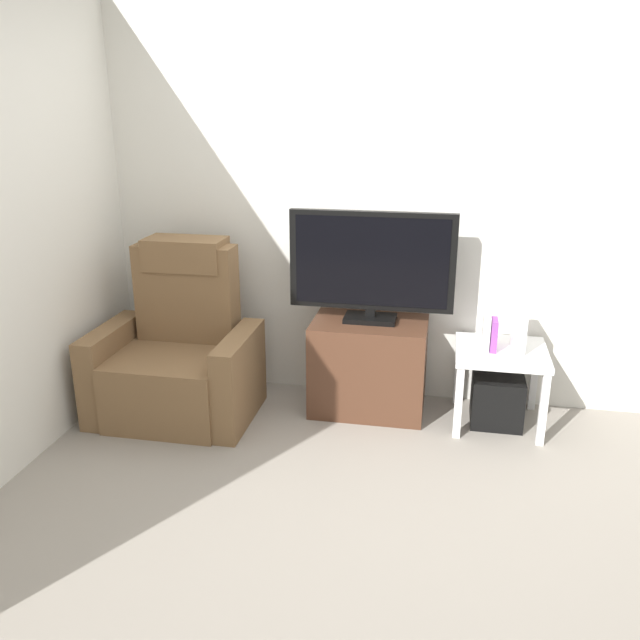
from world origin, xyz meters
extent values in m
plane|color=gray|center=(0.00, 0.00, 0.00)|extent=(6.40, 6.40, 0.00)
cube|color=silver|center=(0.00, 1.13, 1.30)|extent=(6.40, 0.06, 2.60)
cube|color=silver|center=(-1.88, 0.00, 1.30)|extent=(0.06, 4.48, 2.60)
cube|color=#4C2D1E|center=(-0.10, 0.83, 0.30)|extent=(0.71, 0.47, 0.59)
cube|color=black|center=(-0.10, 0.61, 0.42)|extent=(0.66, 0.02, 0.02)
cube|color=black|center=(-0.10, 0.66, 0.45)|extent=(0.34, 0.11, 0.04)
cube|color=black|center=(-0.10, 0.85, 0.61)|extent=(0.32, 0.20, 0.03)
cube|color=black|center=(-0.10, 0.85, 0.65)|extent=(0.06, 0.04, 0.05)
cube|color=black|center=(-0.10, 0.85, 0.98)|extent=(1.01, 0.05, 0.60)
cube|color=black|center=(-0.10, 0.83, 0.98)|extent=(0.93, 0.01, 0.54)
cube|color=brown|center=(-1.28, 0.52, 0.21)|extent=(0.70, 0.72, 0.42)
cube|color=brown|center=(-1.28, 0.79, 0.73)|extent=(0.64, 0.20, 0.62)
cube|color=brown|center=(-1.28, 0.81, 0.98)|extent=(0.50, 0.26, 0.20)
cube|color=brown|center=(-1.70, 0.52, 0.28)|extent=(0.14, 0.68, 0.56)
cube|color=brown|center=(-0.86, 0.52, 0.28)|extent=(0.14, 0.68, 0.56)
cube|color=white|center=(0.70, 0.80, 0.47)|extent=(0.54, 0.54, 0.04)
cube|color=white|center=(0.46, 0.56, 0.22)|extent=(0.04, 0.04, 0.45)
cube|color=white|center=(0.94, 0.56, 0.22)|extent=(0.04, 0.04, 0.45)
cube|color=white|center=(0.46, 1.04, 0.22)|extent=(0.04, 0.04, 0.45)
cube|color=white|center=(0.94, 1.04, 0.22)|extent=(0.04, 0.04, 0.45)
cube|color=black|center=(0.70, 0.80, 0.15)|extent=(0.31, 0.31, 0.31)
cube|color=white|center=(0.60, 0.78, 0.59)|extent=(0.04, 0.12, 0.21)
cube|color=purple|center=(0.65, 0.78, 0.58)|extent=(0.04, 0.13, 0.19)
cube|color=white|center=(0.79, 0.81, 0.61)|extent=(0.07, 0.20, 0.26)
camera|label=1|loc=(0.34, -3.04, 1.92)|focal=37.09mm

